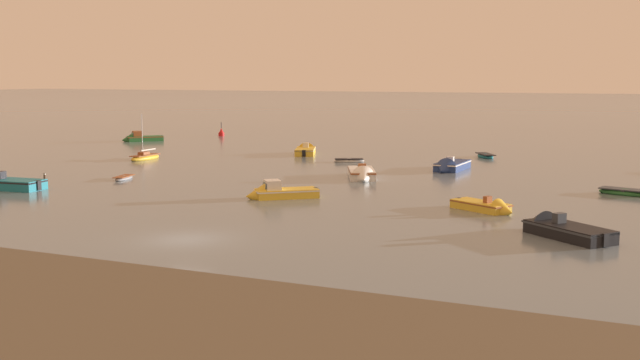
# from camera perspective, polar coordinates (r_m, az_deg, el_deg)

# --- Properties ---
(ground_plane) EXTENTS (800.00, 800.00, 0.00)m
(ground_plane) POSITION_cam_1_polar(r_m,az_deg,el_deg) (43.92, -9.91, -4.38)
(ground_plane) COLOR slate
(mudflat_shore) EXTENTS (374.30, 17.43, 0.14)m
(mudflat_shore) POSITION_cam_1_polar(r_m,az_deg,el_deg) (31.66, -22.44, -9.48)
(mudflat_shore) COLOR brown
(mudflat_shore) RESTS_ON ground
(rowboat_moored_0) EXTENTS (3.10, 3.91, 0.60)m
(rowboat_moored_0) POSITION_cam_1_polar(r_m,az_deg,el_deg) (88.83, 12.19, 1.75)
(rowboat_moored_0) COLOR #197084
(rowboat_moored_0) RESTS_ON ground
(sailboat_moored_0) EXTENTS (1.52, 4.72, 5.27)m
(sailboat_moored_0) POSITION_cam_1_polar(r_m,az_deg,el_deg) (86.97, -12.86, 1.65)
(sailboat_moored_0) COLOR gold
(sailboat_moored_0) RESTS_ON ground
(motorboat_moored_0) EXTENTS (6.12, 5.46, 2.10)m
(motorboat_moored_0) POSITION_cam_1_polar(r_m,az_deg,el_deg) (46.39, 17.20, -3.60)
(motorboat_moored_0) COLOR black
(motorboat_moored_0) RESTS_ON ground
(motorboat_moored_1) EXTENTS (5.27, 5.54, 2.16)m
(motorboat_moored_1) POSITION_cam_1_polar(r_m,az_deg,el_deg) (111.64, -13.30, 2.99)
(motorboat_moored_1) COLOR #23602D
(motorboat_moored_1) RESTS_ON ground
(motorboat_moored_2) EXTENTS (2.48, 6.50, 2.18)m
(motorboat_moored_2) POSITION_cam_1_polar(r_m,az_deg,el_deg) (75.66, 9.60, 0.91)
(motorboat_moored_2) COLOR navy
(motorboat_moored_2) RESTS_ON ground
(motorboat_moored_3) EXTENTS (6.77, 2.91, 2.25)m
(motorboat_moored_3) POSITION_cam_1_polar(r_m,az_deg,el_deg) (67.88, -22.66, -0.34)
(motorboat_moored_3) COLOR #197084
(motorboat_moored_3) RESTS_ON ground
(rowboat_moored_2) EXTENTS (1.64, 3.04, 0.46)m
(rowboat_moored_2) POSITION_cam_1_polar(r_m,az_deg,el_deg) (70.46, -14.36, 0.14)
(rowboat_moored_2) COLOR gray
(rowboat_moored_2) RESTS_ON ground
(motorboat_moored_4) EXTENTS (4.63, 6.61, 2.16)m
(motorboat_moored_4) POSITION_cam_1_polar(r_m,az_deg,el_deg) (68.70, 3.15, 0.33)
(motorboat_moored_4) COLOR white
(motorboat_moored_4) RESTS_ON ground
(motorboat_moored_5) EXTENTS (5.42, 4.93, 2.08)m
(motorboat_moored_5) POSITION_cam_1_polar(r_m,az_deg,el_deg) (57.82, -3.31, -1.05)
(motorboat_moored_5) COLOR gold
(motorboat_moored_5) RESTS_ON ground
(motorboat_moored_6) EXTENTS (5.03, 3.80, 1.66)m
(motorboat_moored_6) POSITION_cam_1_polar(r_m,az_deg,el_deg) (53.26, 12.40, -2.07)
(motorboat_moored_6) COLOR gold
(motorboat_moored_6) RESTS_ON ground
(motorboat_moored_7) EXTENTS (4.23, 6.44, 2.09)m
(motorboat_moored_7) POSITION_cam_1_polar(r_m,az_deg,el_deg) (90.98, -1.06, 2.14)
(motorboat_moored_7) COLOR gold
(motorboat_moored_7) RESTS_ON ground
(rowboat_moored_5) EXTENTS (3.42, 2.42, 0.51)m
(rowboat_moored_5) POSITION_cam_1_polar(r_m,az_deg,el_deg) (82.28, 2.17, 1.44)
(rowboat_moored_5) COLOR white
(rowboat_moored_5) RESTS_ON ground
(rowboat_moored_6) EXTENTS (4.34, 2.44, 0.65)m
(rowboat_moored_6) POSITION_cam_1_polar(r_m,az_deg,el_deg) (63.99, 21.74, -0.87)
(rowboat_moored_6) COLOR #23602D
(rowboat_moored_6) RESTS_ON ground
(channel_buoy) EXTENTS (0.90, 0.90, 2.30)m
(channel_buoy) POSITION_cam_1_polar(r_m,az_deg,el_deg) (119.19, -7.34, 3.48)
(channel_buoy) COLOR red
(channel_buoy) RESTS_ON ground
(mooring_post_left) EXTENTS (0.22, 0.22, 1.38)m
(mooring_post_left) POSITION_cam_1_polar(r_m,az_deg,el_deg) (66.69, -19.76, -0.08)
(mooring_post_left) COLOR #493323
(mooring_post_left) RESTS_ON ground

